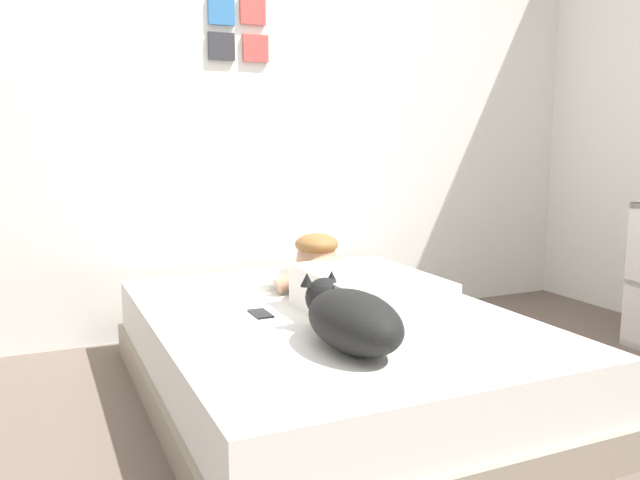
% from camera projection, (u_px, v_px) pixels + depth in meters
% --- Properties ---
extents(ground_plane, '(12.97, 12.97, 0.00)m').
position_uv_depth(ground_plane, '(380.00, 447.00, 2.25)').
color(ground_plane, '#66564C').
extents(back_wall, '(4.48, 0.12, 2.50)m').
position_uv_depth(back_wall, '(235.00, 105.00, 3.54)').
color(back_wall, silver).
rests_on(back_wall, ground).
extents(bed, '(1.43, 1.95, 0.37)m').
position_uv_depth(bed, '(327.00, 355.00, 2.66)').
color(bed, gray).
rests_on(bed, ground).
extents(pillow, '(0.52, 0.32, 0.11)m').
position_uv_depth(pillow, '(316.00, 274.00, 3.10)').
color(pillow, white).
rests_on(pillow, bed).
extents(person_lying, '(0.43, 0.92, 0.27)m').
position_uv_depth(person_lying, '(352.00, 284.00, 2.66)').
color(person_lying, white).
rests_on(person_lying, bed).
extents(dog, '(0.26, 0.57, 0.21)m').
position_uv_depth(dog, '(350.00, 318.00, 2.17)').
color(dog, black).
rests_on(dog, bed).
extents(coffee_cup, '(0.12, 0.09, 0.07)m').
position_uv_depth(coffee_cup, '(335.00, 274.00, 3.18)').
color(coffee_cup, teal).
rests_on(coffee_cup, bed).
extents(cell_phone, '(0.07, 0.14, 0.01)m').
position_uv_depth(cell_phone, '(261.00, 314.00, 2.59)').
color(cell_phone, black).
rests_on(cell_phone, bed).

